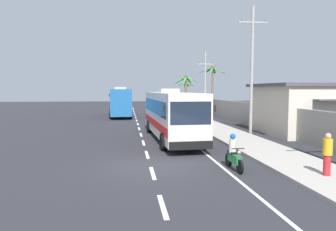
# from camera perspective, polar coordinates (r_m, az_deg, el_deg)

# --- Properties ---
(ground_plane) EXTENTS (160.00, 160.00, 0.00)m
(ground_plane) POSITION_cam_1_polar(r_m,az_deg,el_deg) (14.48, -3.27, -9.34)
(ground_plane) COLOR #28282D
(sidewalk_kerb) EXTENTS (3.20, 90.00, 0.14)m
(sidewalk_kerb) POSITION_cam_1_polar(r_m,az_deg,el_deg) (25.48, 10.45, -3.08)
(sidewalk_kerb) COLOR #A8A399
(sidewalk_kerb) RESTS_ON ground
(lane_markings) EXTENTS (3.39, 71.00, 0.01)m
(lane_markings) POSITION_cam_1_polar(r_m,az_deg,el_deg) (28.92, -1.47, -2.20)
(lane_markings) COLOR white
(lane_markings) RESTS_ON ground
(boundary_wall) EXTENTS (0.24, 60.00, 2.27)m
(boundary_wall) POSITION_cam_1_polar(r_m,az_deg,el_deg) (30.42, 14.97, 0.12)
(boundary_wall) COLOR #9E998E
(boundary_wall) RESTS_ON ground
(coach_bus_foreground) EXTENTS (3.20, 11.79, 3.61)m
(coach_bus_foreground) POSITION_cam_1_polar(r_m,az_deg,el_deg) (21.93, 0.54, 0.48)
(coach_bus_foreground) COLOR silver
(coach_bus_foreground) RESTS_ON ground
(coach_bus_far_lane) EXTENTS (3.33, 11.53, 3.87)m
(coach_bus_far_lane) POSITION_cam_1_polar(r_m,az_deg,el_deg) (41.38, -8.89, 2.65)
(coach_bus_far_lane) COLOR #2366A8
(coach_bus_far_lane) RESTS_ON ground
(motorcycle_beside_bus) EXTENTS (0.56, 1.96, 1.67)m
(motorcycle_beside_bus) POSITION_cam_1_polar(r_m,az_deg,el_deg) (30.25, 2.66, -0.62)
(motorcycle_beside_bus) COLOR black
(motorcycle_beside_bus) RESTS_ON ground
(motorcycle_trailing) EXTENTS (0.56, 1.96, 1.59)m
(motorcycle_trailing) POSITION_cam_1_polar(r_m,az_deg,el_deg) (14.03, 12.06, -7.17)
(motorcycle_trailing) COLOR black
(motorcycle_trailing) RESTS_ON ground
(pedestrian_near_kerb) EXTENTS (0.36, 0.36, 1.61)m
(pedestrian_near_kerb) POSITION_cam_1_polar(r_m,az_deg,el_deg) (34.21, 5.49, 0.50)
(pedestrian_near_kerb) COLOR beige
(pedestrian_near_kerb) RESTS_ON sidewalk_kerb
(pedestrian_midwalk) EXTENTS (0.36, 0.36, 1.69)m
(pedestrian_midwalk) POSITION_cam_1_polar(r_m,az_deg,el_deg) (13.77, 27.45, -6.25)
(pedestrian_midwalk) COLOR red
(pedestrian_midwalk) RESTS_ON sidewalk_kerb
(utility_pole_mid) EXTENTS (2.35, 0.24, 10.03)m
(utility_pole_mid) POSITION_cam_1_polar(r_m,az_deg,el_deg) (25.43, 15.29, 8.48)
(utility_pole_mid) COLOR #9E9E99
(utility_pole_mid) RESTS_ON ground
(utility_pole_far) EXTENTS (1.88, 0.24, 8.12)m
(utility_pole_far) POSITION_cam_1_polar(r_m,az_deg,el_deg) (38.01, 6.90, 5.80)
(utility_pole_far) COLOR #9E9E99
(utility_pole_far) RESTS_ON ground
(palm_nearest) EXTENTS (3.82, 3.90, 5.72)m
(palm_nearest) POSITION_cam_1_polar(r_m,az_deg,el_deg) (46.68, 3.32, 5.40)
(palm_nearest) COLOR brown
(palm_nearest) RESTS_ON ground
(palm_second) EXTENTS (2.80, 2.78, 5.03)m
(palm_second) POSITION_cam_1_polar(r_m,az_deg,el_deg) (52.37, 3.39, 4.95)
(palm_second) COLOR brown
(palm_second) RESTS_ON ground
(palm_third) EXTENTS (3.67, 3.54, 6.68)m
(palm_third) POSITION_cam_1_polar(r_m,az_deg,el_deg) (41.35, 8.28, 6.80)
(palm_third) COLOR brown
(palm_third) RESTS_ON ground
(roadside_building) EXTENTS (12.26, 7.63, 4.02)m
(roadside_building) POSITION_cam_1_polar(r_m,az_deg,el_deg) (28.43, 28.41, 1.19)
(roadside_building) COLOR beige
(roadside_building) RESTS_ON ground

